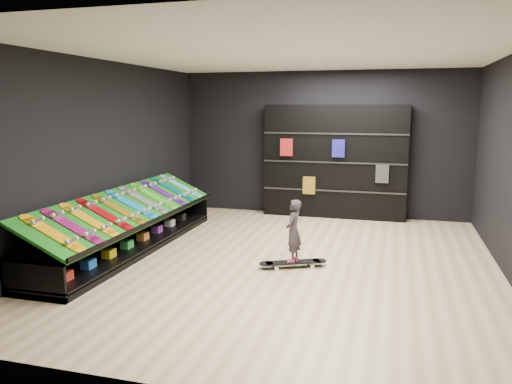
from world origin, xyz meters
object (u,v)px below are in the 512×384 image
(back_shelving, at_px, (335,162))
(floor_skateboard, at_px, (293,265))
(child, at_px, (293,243))
(display_rack, at_px, (130,234))

(back_shelving, distance_m, floor_skateboard, 3.69)
(floor_skateboard, height_order, child, child)
(floor_skateboard, bearing_deg, back_shelving, 61.99)
(back_shelving, relative_size, floor_skateboard, 2.95)
(display_rack, distance_m, floor_skateboard, 2.72)
(display_rack, relative_size, child, 8.34)
(back_shelving, xyz_separation_m, child, (-0.14, -3.51, -0.80))
(display_rack, xyz_separation_m, floor_skateboard, (2.71, -0.19, -0.21))
(floor_skateboard, distance_m, child, 0.32)
(display_rack, bearing_deg, child, -4.05)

